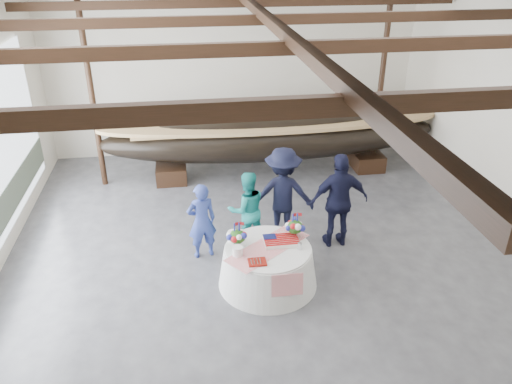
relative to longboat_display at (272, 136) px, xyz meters
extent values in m
cube|color=#3D3D42|center=(-0.75, -4.19, -1.03)|extent=(10.00, 12.00, 0.01)
cube|color=silver|center=(-0.75, 1.81, 1.22)|extent=(10.00, 0.02, 4.50)
cube|color=white|center=(-0.75, -4.19, 3.47)|extent=(10.00, 12.00, 0.01)
cube|color=black|center=(-0.75, -7.69, 3.22)|extent=(9.80, 0.12, 0.18)
cube|color=black|center=(-0.75, -5.19, 3.22)|extent=(9.80, 0.12, 0.18)
cube|color=black|center=(-0.75, -2.69, 3.22)|extent=(9.80, 0.12, 0.18)
cube|color=black|center=(-0.75, -0.19, 3.22)|extent=(9.80, 0.12, 0.18)
cube|color=black|center=(-0.75, -4.19, 3.35)|extent=(0.15, 11.76, 0.15)
cylinder|color=black|center=(-4.25, 0.00, 1.22)|extent=(0.14, 0.14, 4.50)
cylinder|color=black|center=(2.75, 0.00, 1.22)|extent=(0.14, 0.14, 4.50)
cube|color=black|center=(-2.58, 0.00, -0.82)|extent=(0.75, 0.97, 0.43)
cube|color=black|center=(2.58, 0.00, -0.82)|extent=(0.75, 0.97, 0.43)
ellipsoid|color=black|center=(0.00, 0.00, -0.01)|extent=(8.61, 1.72, 1.18)
cube|color=#9E7A4C|center=(0.00, 0.00, 0.31)|extent=(6.89, 1.13, 0.06)
cone|color=silver|center=(-0.89, -4.59, -0.67)|extent=(1.76, 1.76, 0.73)
cylinder|color=silver|center=(-0.89, -4.59, -0.30)|extent=(1.49, 1.49, 0.04)
cube|color=red|center=(-0.89, -4.59, -0.27)|extent=(1.62, 1.43, 0.01)
cube|color=white|center=(-0.63, -4.47, -0.24)|extent=(0.60, 0.40, 0.07)
cylinder|color=white|center=(-1.43, -4.74, -0.19)|extent=(0.18, 0.18, 0.17)
cylinder|color=white|center=(-1.46, -4.27, -0.18)|extent=(0.18, 0.18, 0.18)
cube|color=maroon|center=(-1.14, -5.01, -0.26)|extent=(0.30, 0.24, 0.03)
cone|color=silver|center=(-0.36, -4.71, -0.22)|extent=(0.09, 0.09, 0.12)
imported|color=navy|center=(-1.97, -3.53, -0.26)|extent=(0.63, 0.49, 1.54)
imported|color=teal|center=(-1.08, -3.25, -0.24)|extent=(0.85, 0.70, 1.58)
imported|color=black|center=(-0.33, -3.06, -0.06)|extent=(1.37, 0.93, 1.95)
imported|color=black|center=(0.70, -3.52, -0.06)|extent=(1.15, 0.50, 1.95)
camera|label=1|loc=(-2.17, -11.70, 4.52)|focal=35.00mm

